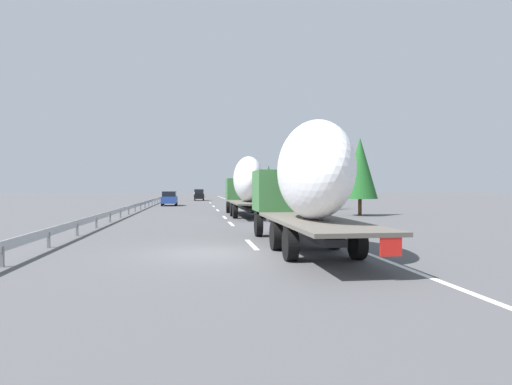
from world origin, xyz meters
name	(u,v)px	position (x,y,z in m)	size (l,w,h in m)	color
ground_plane	(199,206)	(40.00, 0.00, 0.00)	(260.00, 260.00, 0.00)	#4C4C4F
lane_stripe_0	(252,244)	(2.00, -1.80, 0.00)	(3.20, 0.20, 0.01)	white
lane_stripe_1	(231,224)	(12.10, -1.80, 0.00)	(3.20, 0.20, 0.01)	white
lane_stripe_2	(225,217)	(18.13, -1.80, 0.00)	(3.20, 0.20, 0.01)	white
lane_stripe_3	(218,210)	(28.54, -1.80, 0.00)	(3.20, 0.20, 0.01)	white
lane_stripe_4	(214,206)	(37.89, -1.80, 0.00)	(3.20, 0.20, 0.01)	white
lane_stripe_5	(210,203)	(49.64, -1.80, 0.00)	(3.20, 0.20, 0.01)	white
edge_line_right	(238,204)	(45.00, -5.50, 0.00)	(110.00, 0.20, 0.01)	white
truck_lead	(246,184)	(19.17, -3.60, 2.59)	(12.86, 2.55, 4.68)	#387038
truck_trailing	(305,181)	(0.46, -3.60, 2.56)	(12.66, 2.55, 4.62)	#387038
car_blue_sedan	(169,198)	(40.36, 3.62, 0.92)	(4.38, 1.88, 1.80)	#28479E
car_black_suv	(199,195)	(61.50, -0.27, 0.97)	(4.05, 1.72, 1.97)	black
car_white_van	(197,193)	(93.25, -0.19, 0.92)	(4.67, 1.83, 1.81)	white
road_sign	(250,188)	(40.94, -6.70, 2.24)	(0.10, 0.90, 3.25)	gray
tree_0	(248,181)	(81.59, -11.33, 3.77)	(3.53, 3.53, 5.69)	#472D19
tree_1	(360,168)	(18.71, -12.88, 3.87)	(2.84, 2.84, 6.37)	#472D19
tree_2	(315,168)	(28.30, -11.80, 4.29)	(2.62, 2.62, 6.90)	#472D19
tree_3	(268,179)	(56.51, -11.66, 3.71)	(3.09, 3.09, 6.07)	#472D19
tree_4	(251,177)	(68.73, -10.40, 4.34)	(2.65, 2.65, 6.84)	#472D19
guardrail_median	(152,201)	(43.00, 6.00, 0.58)	(94.00, 0.10, 0.76)	#9EA0A5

